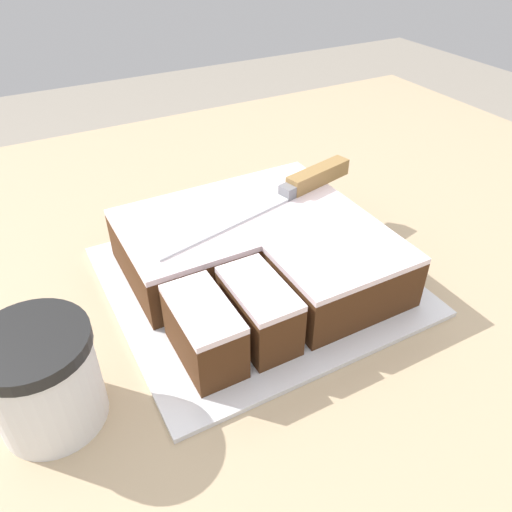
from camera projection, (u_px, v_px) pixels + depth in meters
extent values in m
cube|color=tan|center=(262.00, 456.00, 0.95)|extent=(1.40, 1.10, 0.94)
cube|color=silver|center=(256.00, 280.00, 0.63)|extent=(0.35, 0.33, 0.01)
cube|color=#472814|center=(236.00, 236.00, 0.64)|extent=(0.29, 0.16, 0.06)
cube|color=white|center=(235.00, 214.00, 0.62)|extent=(0.29, 0.16, 0.01)
cube|color=#472814|center=(342.00, 279.00, 0.57)|extent=(0.15, 0.11, 0.06)
cube|color=white|center=(345.00, 255.00, 0.55)|extent=(0.15, 0.11, 0.01)
cube|color=#472814|center=(204.00, 333.00, 0.50)|extent=(0.05, 0.10, 0.06)
cube|color=white|center=(202.00, 308.00, 0.48)|extent=(0.05, 0.10, 0.01)
cube|color=#472814|center=(259.00, 313.00, 0.53)|extent=(0.05, 0.10, 0.06)
cube|color=white|center=(259.00, 288.00, 0.51)|extent=(0.05, 0.10, 0.01)
cube|color=silver|center=(229.00, 223.00, 0.60)|extent=(0.21, 0.07, 0.00)
cube|color=slate|center=(288.00, 191.00, 0.65)|extent=(0.02, 0.02, 0.02)
cube|color=olive|center=(318.00, 175.00, 0.68)|extent=(0.11, 0.05, 0.02)
cylinder|color=white|center=(45.00, 384.00, 0.44)|extent=(0.10, 0.10, 0.09)
cylinder|color=black|center=(30.00, 344.00, 0.41)|extent=(0.10, 0.10, 0.01)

